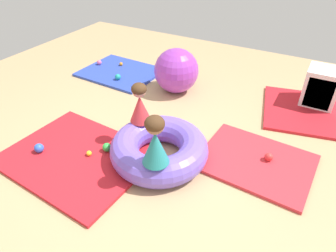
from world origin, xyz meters
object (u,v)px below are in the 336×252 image
object	(u,v)px
play_ball_green	(107,147)
play_ball_red	(269,157)
child_in_red	(140,103)
storage_cube	(320,88)
play_ball_orange	(121,64)
child_in_teal	(155,141)
exercise_ball_large	(176,71)
play_ball_pink	(99,62)
play_ball_yellow	(89,153)
play_ball_teal	(118,77)
play_ball_blue	(39,148)
inflatable_cushion	(159,149)
play_ball_pink_second	(119,145)

from	to	relation	value
play_ball_green	play_ball_red	bearing A→B (deg)	23.91
child_in_red	storage_cube	xyz separation A→B (m)	(1.73, 1.94, -0.27)
play_ball_orange	child_in_teal	bearing A→B (deg)	-46.81
child_in_red	exercise_ball_large	xyz separation A→B (m)	(-0.25, 1.36, -0.21)
play_ball_orange	play_ball_pink	bearing A→B (deg)	-157.02
play_ball_green	play_ball_yellow	distance (m)	0.21
play_ball_green	play_ball_teal	world-z (taller)	play_ball_green
play_ball_green	storage_cube	world-z (taller)	storage_cube
exercise_ball_large	play_ball_teal	bearing A→B (deg)	-168.70
child_in_teal	play_ball_teal	world-z (taller)	child_in_teal
child_in_teal	play_ball_blue	distance (m)	1.51
play_ball_blue	storage_cube	world-z (taller)	storage_cube
inflatable_cushion	play_ball_orange	xyz separation A→B (m)	(-1.88, 1.83, -0.09)
storage_cube	child_in_red	bearing A→B (deg)	-131.72
play_ball_pink_second	inflatable_cushion	bearing A→B (deg)	10.36
play_ball_red	child_in_teal	bearing A→B (deg)	-135.87
play_ball_blue	play_ball_pink_second	bearing A→B (deg)	33.60
inflatable_cushion	child_in_red	world-z (taller)	child_in_red
child_in_red	play_ball_teal	world-z (taller)	child_in_red
play_ball_yellow	play_ball_red	world-z (taller)	play_ball_red
play_ball_green	child_in_teal	bearing A→B (deg)	-11.24
exercise_ball_large	storage_cube	bearing A→B (deg)	16.21
play_ball_green	play_ball_yellow	world-z (taller)	play_ball_green
play_ball_yellow	play_ball_orange	xyz separation A→B (m)	(-1.17, 2.19, 0.00)
child_in_teal	play_ball_blue	bearing A→B (deg)	145.48
child_in_teal	play_ball_orange	world-z (taller)	child_in_teal
inflatable_cushion	play_ball_orange	bearing A→B (deg)	135.70
play_ball_pink	storage_cube	xyz separation A→B (m)	(3.63, 0.44, 0.20)
play_ball_pink_second	exercise_ball_large	xyz separation A→B (m)	(-0.10, 1.63, 0.26)
play_ball_red	inflatable_cushion	bearing A→B (deg)	-153.60
inflatable_cushion	play_ball_red	bearing A→B (deg)	26.40
play_ball_blue	play_ball_teal	bearing A→B (deg)	99.78
child_in_red	play_ball_pink_second	xyz separation A→B (m)	(-0.15, -0.27, -0.47)
play_ball_red	storage_cube	bearing A→B (deg)	79.20
play_ball_red	play_ball_green	bearing A→B (deg)	-156.09
play_ball_pink	play_ball_pink_second	world-z (taller)	same
storage_cube	exercise_ball_large	bearing A→B (deg)	-163.79
play_ball_orange	storage_cube	bearing A→B (deg)	5.01
play_ball_pink	play_ball_blue	bearing A→B (deg)	-66.16
play_ball_yellow	storage_cube	size ratio (longest dim) A/B	0.11
child_in_red	play_ball_blue	distance (m)	1.27
storage_cube	play_ball_teal	bearing A→B (deg)	-165.39
play_ball_pink	play_ball_blue	distance (m)	2.47
play_ball_orange	play_ball_pink_second	size ratio (longest dim) A/B	0.73
play_ball_yellow	exercise_ball_large	xyz separation A→B (m)	(0.11, 1.90, 0.27)
play_ball_green	play_ball_teal	distance (m)	1.84
inflatable_cushion	exercise_ball_large	size ratio (longest dim) A/B	1.61
child_in_red	play_ball_red	xyz separation A→B (m)	(1.43, 0.36, -0.47)
play_ball_red	play_ball_teal	bearing A→B (deg)	163.18
play_ball_pink_second	child_in_teal	bearing A→B (deg)	-21.12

